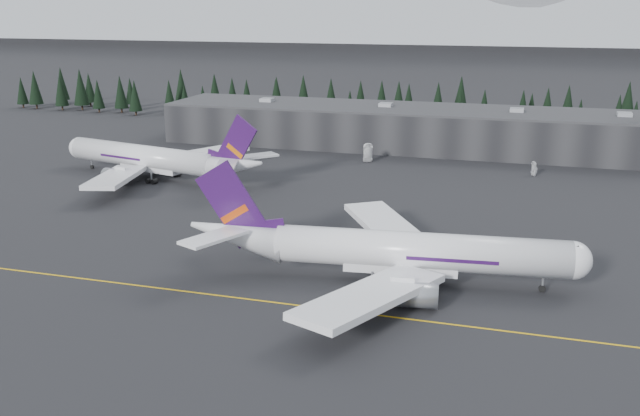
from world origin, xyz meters
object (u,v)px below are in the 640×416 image
(gse_vehicle_a, at_px, (368,159))
(gse_vehicle_b, at_px, (534,173))
(jet_parked, at_px, (159,159))
(jet_main, at_px, (384,250))
(terminal, at_px, (416,128))

(gse_vehicle_a, bearing_deg, gse_vehicle_b, -29.69)
(jet_parked, xyz_separation_m, gse_vehicle_b, (92.93, 32.04, -4.65))
(jet_main, distance_m, gse_vehicle_a, 91.31)
(jet_main, relative_size, gse_vehicle_b, 16.92)
(jet_main, xyz_separation_m, jet_parked, (-70.14, 52.40, -0.13))
(jet_parked, relative_size, gse_vehicle_b, 16.30)
(terminal, relative_size, jet_main, 2.44)
(jet_parked, xyz_separation_m, gse_vehicle_a, (46.89, 35.78, -4.53))
(gse_vehicle_a, height_order, gse_vehicle_b, gse_vehicle_a)
(gse_vehicle_a, bearing_deg, jet_main, -100.27)
(terminal, height_order, gse_vehicle_b, terminal)
(jet_parked, height_order, gse_vehicle_b, jet_parked)
(terminal, height_order, gse_vehicle_a, terminal)
(terminal, bearing_deg, jet_main, -83.22)
(jet_main, xyz_separation_m, gse_vehicle_a, (-23.25, 88.18, -4.66))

